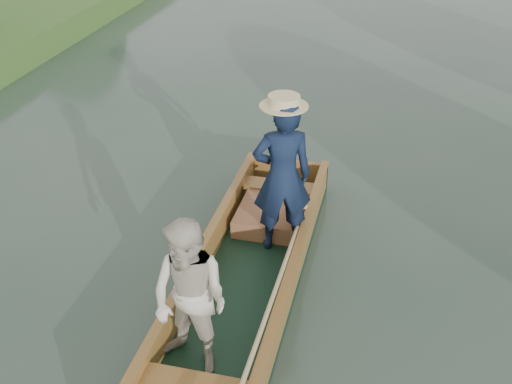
# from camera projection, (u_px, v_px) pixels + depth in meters

# --- Properties ---
(ground) EXTENTS (120.00, 120.00, 0.00)m
(ground) POSITION_uv_depth(u_px,v_px,m) (243.00, 296.00, 6.89)
(ground) COLOR #283D30
(ground) RESTS_ON ground
(punt) EXTENTS (1.22, 5.00, 1.94)m
(punt) POSITION_uv_depth(u_px,v_px,m) (244.00, 251.00, 6.59)
(punt) COLOR black
(punt) RESTS_ON ground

